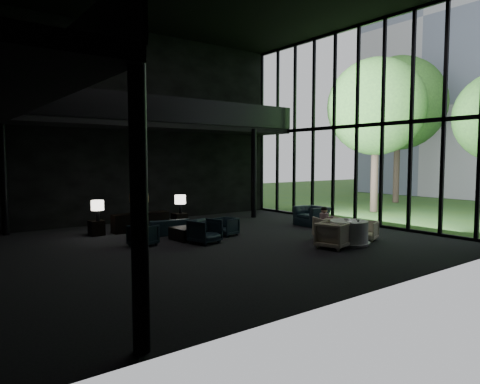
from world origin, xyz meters
TOP-DOWN VIEW (x-y plane):
  - floor at (0.00, 0.00)m, footprint 14.00×12.00m
  - wall_back at (0.00, 6.00)m, footprint 14.00×0.04m
  - wall_front at (0.00, -6.00)m, footprint 14.00×0.04m
  - curtain_wall at (6.95, 0.00)m, footprint 0.20×12.00m
  - mezzanine_back at (1.00, 5.00)m, footprint 12.00×2.00m
  - railing_left at (-5.00, 0.00)m, footprint 0.06×12.00m
  - railing_back at (1.00, 4.00)m, footprint 12.00×0.06m
  - column_sw at (-5.00, -5.70)m, footprint 0.24×0.24m
  - column_nw at (-5.00, 5.70)m, footprint 0.24×0.24m
  - column_ne at (4.80, 4.00)m, footprint 0.24×0.24m
  - tree_near at (11.00, 2.00)m, footprint 4.80×4.80m
  - tree_far at (16.00, 4.00)m, footprint 5.60×5.60m
  - console at (-0.88, 3.61)m, footprint 2.10×0.48m
  - bronze_urn at (-0.88, 3.71)m, footprint 0.71×0.71m
  - side_table_left at (-2.48, 3.71)m, footprint 0.47×0.47m
  - table_lamp_left at (-2.48, 3.54)m, footprint 0.43×0.43m
  - side_table_right at (0.72, 3.55)m, footprint 0.49×0.49m
  - table_lamp_right at (0.72, 3.48)m, footprint 0.43×0.43m
  - sofa at (-0.42, 2.35)m, footprint 1.75×0.70m
  - lounge_armchair_west at (-1.95, 1.00)m, footprint 0.82×0.84m
  - lounge_armchair_east at (1.09, 0.92)m, footprint 0.69×0.72m
  - lounge_armchair_south at (-0.22, 0.21)m, footprint 1.05×1.01m
  - window_armchair at (5.18, 0.75)m, footprint 0.87×1.30m
  - coffee_table at (-0.34, 1.10)m, footprint 0.99×0.99m
  - dining_table at (3.23, -2.67)m, footprint 1.31×1.31m
  - dining_chair_north at (3.36, -1.74)m, footprint 1.13×1.09m
  - dining_chair_east at (4.28, -2.52)m, footprint 0.76×0.78m
  - dining_chair_west at (2.43, -2.72)m, footprint 1.11×1.15m
  - child at (3.24, -1.64)m, footprint 0.30×0.30m
  - plate_a at (3.05, -2.81)m, footprint 0.28×0.28m
  - plate_b at (3.39, -2.52)m, footprint 0.26×0.26m
  - saucer at (3.52, -2.78)m, footprint 0.16×0.16m
  - coffee_cup at (3.54, -2.73)m, footprint 0.09×0.09m
  - cereal_bowl at (3.25, -2.54)m, footprint 0.15×0.15m
  - cream_pot at (3.26, -2.98)m, footprint 0.08×0.08m

SIDE VIEW (x-z plane):
  - floor at x=0.00m, z-range -0.01..0.01m
  - coffee_table at x=-0.34m, z-range 0.00..0.41m
  - side_table_left at x=-2.48m, z-range 0.00..0.52m
  - side_table_right at x=0.72m, z-range 0.00..0.54m
  - lounge_armchair_east at x=1.09m, z-range 0.00..0.62m
  - dining_chair_east at x=4.28m, z-range 0.00..0.63m
  - dining_table at x=3.23m, z-range -0.05..0.70m
  - sofa at x=-0.42m, z-range 0.00..0.67m
  - console at x=-0.88m, z-range 0.00..0.67m
  - lounge_armchair_west at x=-1.95m, z-range 0.00..0.69m
  - lounge_armchair_south at x=-0.22m, z-range 0.00..0.90m
  - dining_chair_north at x=3.36m, z-range 0.00..0.91m
  - dining_chair_west at x=2.43m, z-range 0.00..0.97m
  - window_armchair at x=5.18m, z-range 0.00..1.11m
  - saucer at x=3.52m, z-range 0.75..0.76m
  - plate_a at x=3.05m, z-range 0.75..0.76m
  - plate_b at x=3.39m, z-range 0.75..0.76m
  - child at x=3.24m, z-range 0.45..1.09m
  - cereal_bowl at x=3.25m, z-range 0.75..0.82m
  - cream_pot at x=3.26m, z-range 0.75..0.83m
  - coffee_cup at x=3.54m, z-range 0.76..0.82m
  - table_lamp_left at x=-2.48m, z-range 0.68..1.39m
  - table_lamp_right at x=0.72m, z-range 0.70..1.42m
  - bronze_urn at x=-0.88m, z-range 0.57..1.90m
  - column_sw at x=-5.00m, z-range 0.00..4.00m
  - column_nw at x=-5.00m, z-range 0.00..4.00m
  - column_ne at x=4.80m, z-range 0.00..4.00m
  - wall_back at x=0.00m, z-range 0.00..8.00m
  - wall_front at x=0.00m, z-range 0.00..8.00m
  - curtain_wall at x=6.95m, z-range 0.00..8.00m
  - mezzanine_back at x=1.00m, z-range 3.88..4.12m
  - railing_left at x=-5.00m, z-range 4.10..5.10m
  - railing_back at x=1.00m, z-range 4.10..5.10m
  - tree_near at x=11.00m, z-range 1.41..9.06m
  - tree_far at x=16.00m, z-range 1.59..10.39m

